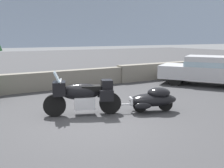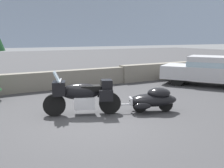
{
  "view_description": "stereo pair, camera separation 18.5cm",
  "coord_description": "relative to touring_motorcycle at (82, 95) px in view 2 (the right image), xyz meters",
  "views": [
    {
      "loc": [
        -3.17,
        -6.25,
        2.3
      ],
      "look_at": [
        1.01,
        0.79,
        0.85
      ],
      "focal_mm": 42.45,
      "sensor_mm": 36.0,
      "label": 1
    },
    {
      "loc": [
        -3.01,
        -6.34,
        2.3
      ],
      "look_at": [
        1.01,
        0.79,
        0.85
      ],
      "focal_mm": 42.45,
      "sensor_mm": 36.0,
      "label": 2
    }
  ],
  "objects": [
    {
      "name": "car_shaped_trailer",
      "position": [
        2.05,
        -0.79,
        -0.21
      ],
      "size": [
        2.18,
        1.2,
        0.76
      ],
      "color": "black",
      "rests_on": "ground"
    },
    {
      "name": "stone_guard_wall",
      "position": [
        0.07,
        4.31,
        -0.18
      ],
      "size": [
        24.0,
        0.55,
        0.92
      ],
      "color": "slate",
      "rests_on": "ground"
    },
    {
      "name": "touring_motorcycle",
      "position": [
        0.0,
        0.0,
        0.0
      ],
      "size": [
        2.2,
        1.23,
        1.33
      ],
      "color": "black",
      "rests_on": "ground"
    },
    {
      "name": "sedan_at_right_edge",
      "position": [
        7.35,
        1.43,
        0.15
      ],
      "size": [
        3.99,
        4.76,
        1.41
      ],
      "color": "black",
      "rests_on": "ground"
    },
    {
      "name": "ground_plane",
      "position": [
        0.01,
        -0.79,
        -0.62
      ],
      "size": [
        80.0,
        80.0,
        0.0
      ],
      "primitive_type": "plane",
      "color": "#38383A"
    }
  ]
}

